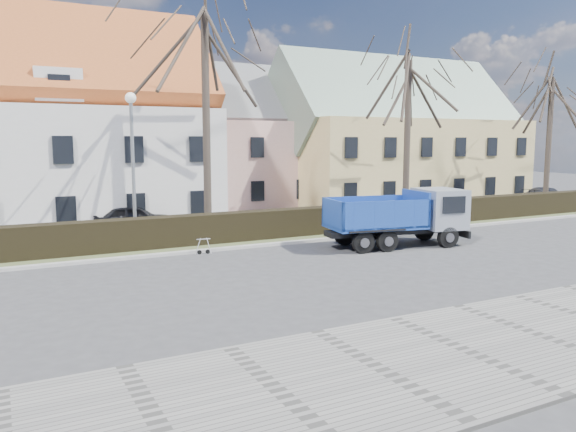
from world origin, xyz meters
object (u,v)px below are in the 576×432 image
dump_truck (392,218)px  streetlight (133,170)px  parked_car_a (135,218)px  parked_car_b (546,196)px  cart_frame (198,246)px

dump_truck → streetlight: streetlight is taller
parked_car_a → dump_truck: bearing=-124.0°
parked_car_a → parked_car_b: bearing=-80.9°
cart_frame → parked_car_b: size_ratio=0.18×
parked_car_b → parked_car_a: bearing=77.1°
streetlight → parked_car_a: 4.96m
dump_truck → cart_frame: bearing=174.1°
cart_frame → parked_car_a: size_ratio=0.19×
streetlight → parked_car_a: (0.88, 4.13, -2.61)m
cart_frame → parked_car_a: bearing=98.1°
dump_truck → parked_car_b: size_ratio=1.47×
dump_truck → cart_frame: size_ratio=8.08×
parked_car_a → parked_car_b: size_ratio=0.94×
cart_frame → parked_car_b: parked_car_b is taller
streetlight → cart_frame: 4.44m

